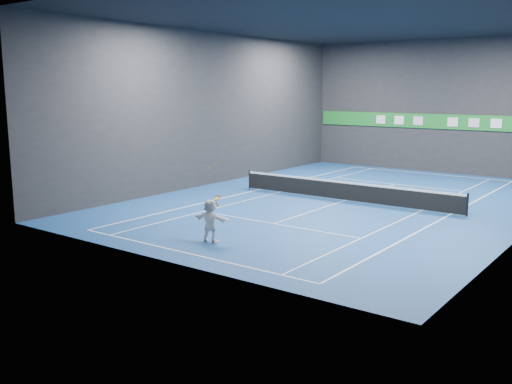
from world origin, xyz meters
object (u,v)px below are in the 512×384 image
Objects in this scene: tennis_racket at (217,199)px; tennis_ball at (209,168)px; tennis_net at (345,190)px; player at (210,221)px.

tennis_ball is at bearing -176.28° from tennis_racket.
tennis_ball reaches higher than tennis_racket.
tennis_net is 24.91× the size of tennis_racket.
tennis_ball is 10.49m from tennis_net.
player reaches higher than tennis_net.
tennis_net is at bearing 88.33° from tennis_ball.
player is 23.39× the size of tennis_ball.
tennis_racket reaches higher than player.
player is 10.27m from tennis_net.
tennis_ball reaches higher than player.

